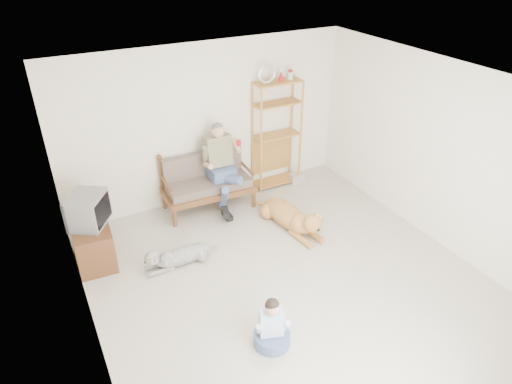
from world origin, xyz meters
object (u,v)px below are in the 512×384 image
loveseat (207,181)px  golden_retriever (292,218)px  etagere (277,134)px  tv_stand (93,243)px

loveseat → golden_retriever: loveseat is taller
etagere → tv_stand: bearing=-167.7°
golden_retriever → etagere: bearing=62.2°
etagere → golden_retriever: bearing=-110.2°
etagere → tv_stand: 3.60m
golden_retriever → loveseat: bearing=118.6°
loveseat → golden_retriever: size_ratio=0.96×
etagere → tv_stand: size_ratio=2.43×
etagere → golden_retriever: (-0.52, -1.40, -0.81)m
loveseat → etagere: etagere is taller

